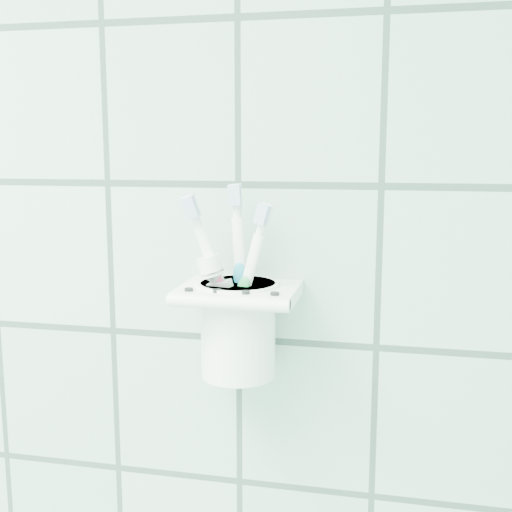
% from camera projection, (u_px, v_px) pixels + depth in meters
% --- Properties ---
extents(holder_bracket, '(0.13, 0.10, 0.04)m').
position_uv_depth(holder_bracket, '(239.00, 294.00, 0.70)').
color(holder_bracket, white).
rests_on(holder_bracket, wall_back).
extents(cup, '(0.09, 0.09, 0.11)m').
position_uv_depth(cup, '(238.00, 326.00, 0.71)').
color(cup, white).
rests_on(cup, holder_bracket).
extents(toothbrush_pink, '(0.07, 0.03, 0.20)m').
position_uv_depth(toothbrush_pink, '(250.00, 279.00, 0.70)').
color(toothbrush_pink, white).
rests_on(toothbrush_pink, cup).
extents(toothbrush_blue, '(0.03, 0.02, 0.21)m').
position_uv_depth(toothbrush_blue, '(246.00, 278.00, 0.70)').
color(toothbrush_blue, white).
rests_on(toothbrush_blue, cup).
extents(toothbrush_orange, '(0.06, 0.02, 0.19)m').
position_uv_depth(toothbrush_orange, '(223.00, 284.00, 0.70)').
color(toothbrush_orange, white).
rests_on(toothbrush_orange, cup).
extents(toothpaste_tube, '(0.06, 0.04, 0.14)m').
position_uv_depth(toothpaste_tube, '(243.00, 304.00, 0.69)').
color(toothpaste_tube, silver).
rests_on(toothpaste_tube, cup).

